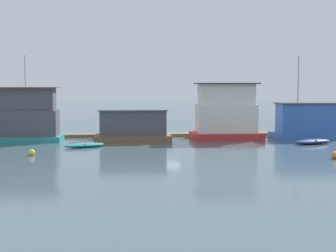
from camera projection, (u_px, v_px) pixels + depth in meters
ground_plane at (167, 140)px, 44.32m from camera, size 200.00×200.00×0.00m
dock_walkway at (164, 134)px, 47.61m from camera, size 59.60×1.65×0.30m
houseboat_teal at (26, 117)px, 43.17m from camera, size 6.50×3.31×7.89m
houseboat_brown at (133, 126)px, 43.71m from camera, size 7.01×4.04×2.94m
houseboat_red at (226, 114)px, 44.84m from camera, size 6.61×4.03×5.39m
houseboat_blue at (308, 122)px, 45.36m from camera, size 6.89×3.31×7.95m
dinghy_teal at (84, 145)px, 39.02m from camera, size 3.61×2.23×0.37m
dinghy_navy at (313, 142)px, 41.12m from camera, size 3.93×2.31×0.43m
buoy_yellow at (32, 152)px, 34.42m from camera, size 0.46×0.46×0.46m
buoy_orange at (335, 155)px, 32.83m from camera, size 0.53×0.53×0.53m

